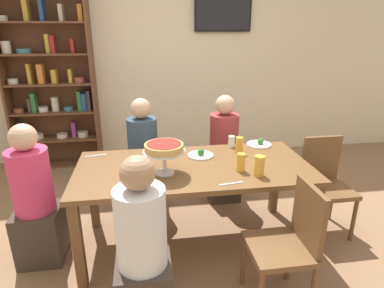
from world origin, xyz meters
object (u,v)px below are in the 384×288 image
Objects in this scene: diner_far_left at (144,161)px; salad_plate_near_diner at (259,144)px; television at (223,14)px; cutlery_fork_far at (231,184)px; beer_glass_amber_spare at (241,162)px; chair_head_east at (325,180)px; chair_near_right at (290,240)px; diner_far_right at (223,156)px; cutlery_fork_near at (156,155)px; diner_near_left at (143,257)px; beer_glass_amber_short at (239,145)px; deep_dish_pizza_stand at (164,149)px; dining_table at (194,175)px; diner_head_west at (36,205)px; bookshelf at (51,83)px; beer_glass_amber_tall at (259,166)px; water_glass_clear_near at (231,141)px; cutlery_knife_near at (96,156)px; salad_plate_far_diner at (201,154)px.

diner_far_left reaches higher than salad_plate_near_diner.
television is 2.79m from cutlery_fork_far.
diner_far_left reaches higher than beer_glass_amber_spare.
chair_head_east is at bearing 67.34° from diner_far_left.
chair_near_right reaches higher than cutlery_fork_far.
diner_far_right reaches higher than cutlery_fork_near.
diner_near_left reaches higher than beer_glass_amber_short.
beer_glass_amber_short is (-0.25, -0.17, 0.06)m from salad_plate_near_diner.
beer_glass_amber_spare is 0.25m from cutlery_fork_far.
deep_dish_pizza_stand is at bearing 6.84° from chair_head_east.
diner_head_west is at bearing -179.44° from dining_table.
deep_dish_pizza_stand is at bearing -16.32° from diner_near_left.
bookshelf is 2.50m from deep_dish_pizza_stand.
diner_head_west reaches higher than beer_glass_amber_tall.
beer_glass_amber_spare is at bearing 40.04° from diner_far_left.
dining_table is 2.57m from television.
water_glass_clear_near is 0.71m from cutlery_fork_near.
cutlery_fork_far is at bearing -59.42° from dining_table.
beer_glass_amber_tall is (1.71, -0.24, 0.33)m from diner_head_west.
chair_near_right is 1.72m from cutlery_knife_near.
chair_near_right is at bearing -88.26° from diner_near_left.
water_glass_clear_near is (-0.80, 0.32, 0.31)m from chair_head_east.
diner_far_left is at bearing 110.75° from cutlery_fork_far.
beer_glass_amber_short is at bearing 59.82° from cutlery_fork_far.
chair_head_east is at bearing 14.09° from beer_glass_amber_spare.
diner_far_left is 1.21m from beer_glass_amber_spare.
salad_plate_far_diner is (-1.12, 0.13, 0.27)m from chair_head_east.
cutlery_fork_near is (0.12, -0.46, 0.25)m from diner_far_left.
salad_plate_near_diner is 0.28m from water_glass_clear_near.
bookshelf reaches higher than dining_table.
bookshelf reaches higher than cutlery_fork_near.
diner_far_right is 7.66× the size of beer_glass_amber_short.
cutlery_knife_near is (-1.27, 0.59, -0.08)m from beer_glass_amber_tall.
dining_table is 0.79m from salad_plate_near_diner.
chair_near_right reaches higher than cutlery_knife_near.
deep_dish_pizza_stand is at bearing -143.28° from water_glass_clear_near.
cutlery_knife_near is at bearing 137.21° from cutlery_fork_far.
chair_head_east is 4.83× the size of cutlery_knife_near.
cutlery_fork_far is (0.62, -1.10, 0.25)m from diner_far_left.
diner_near_left is 1.33m from beer_glass_amber_short.
cutlery_fork_far is (-0.22, -0.57, -0.07)m from beer_glass_amber_short.
deep_dish_pizza_stand is at bearing 168.28° from beer_glass_amber_tall.
chair_head_east is at bearing -21.58° from water_glass_clear_near.
chair_head_east is 0.91m from water_glass_clear_near.
diner_head_west is at bearing -81.84° from bookshelf.
chair_head_east is 0.85m from beer_glass_amber_short.
diner_near_left is 1.32× the size of chair_near_right.
dining_table is 17.73× the size of water_glass_clear_near.
diner_far_right is 1.20m from deep_dish_pizza_stand.
beer_glass_amber_tall is at bearing 22.91° from chair_head_east.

